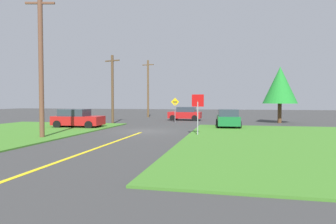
{
  "coord_description": "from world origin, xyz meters",
  "views": [
    {
      "loc": [
        6.32,
        -21.06,
        2.31
      ],
      "look_at": [
        0.91,
        4.34,
        1.33
      ],
      "focal_mm": 30.47,
      "sensor_mm": 36.0,
      "label": 1
    }
  ],
  "objects_px": {
    "car_approaching_junction": "(185,114)",
    "stop_sign": "(198,106)",
    "utility_pole_mid": "(112,88)",
    "utility_pole_far": "(148,88)",
    "parked_car_near_building": "(77,118)",
    "car_on_crossroad": "(228,118)",
    "direction_sign": "(175,107)",
    "oak_tree_left": "(280,85)",
    "utility_pole_near": "(41,63)"
  },
  "relations": [
    {
      "from": "utility_pole_near",
      "to": "utility_pole_far",
      "type": "bearing_deg",
      "value": 90.05
    },
    {
      "from": "utility_pole_mid",
      "to": "direction_sign",
      "type": "relative_size",
      "value": 2.62
    },
    {
      "from": "car_approaching_junction",
      "to": "oak_tree_left",
      "type": "distance_m",
      "value": 11.16
    },
    {
      "from": "stop_sign",
      "to": "car_on_crossroad",
      "type": "height_order",
      "value": "stop_sign"
    },
    {
      "from": "car_on_crossroad",
      "to": "stop_sign",
      "type": "bearing_deg",
      "value": 159.47
    },
    {
      "from": "car_on_crossroad",
      "to": "direction_sign",
      "type": "distance_m",
      "value": 7.23
    },
    {
      "from": "utility_pole_mid",
      "to": "utility_pole_far",
      "type": "xyz_separation_m",
      "value": [
        0.37,
        11.99,
        0.58
      ]
    },
    {
      "from": "utility_pole_near",
      "to": "utility_pole_mid",
      "type": "bearing_deg",
      "value": 91.9
    },
    {
      "from": "stop_sign",
      "to": "car_on_crossroad",
      "type": "bearing_deg",
      "value": -100.6
    },
    {
      "from": "car_on_crossroad",
      "to": "direction_sign",
      "type": "xyz_separation_m",
      "value": [
        -5.56,
        4.54,
        0.87
      ]
    },
    {
      "from": "utility_pole_near",
      "to": "oak_tree_left",
      "type": "xyz_separation_m",
      "value": [
        16.7,
        16.51,
        -0.64
      ]
    },
    {
      "from": "utility_pole_near",
      "to": "oak_tree_left",
      "type": "bearing_deg",
      "value": 44.68
    },
    {
      "from": "utility_pole_far",
      "to": "direction_sign",
      "type": "height_order",
      "value": "utility_pole_far"
    },
    {
      "from": "car_approaching_junction",
      "to": "stop_sign",
      "type": "bearing_deg",
      "value": 103.34
    },
    {
      "from": "direction_sign",
      "to": "car_on_crossroad",
      "type": "bearing_deg",
      "value": -39.21
    },
    {
      "from": "car_on_crossroad",
      "to": "utility_pole_mid",
      "type": "relative_size",
      "value": 0.56
    },
    {
      "from": "stop_sign",
      "to": "parked_car_near_building",
      "type": "distance_m",
      "value": 11.56
    },
    {
      "from": "car_approaching_junction",
      "to": "direction_sign",
      "type": "bearing_deg",
      "value": 85.6
    },
    {
      "from": "parked_car_near_building",
      "to": "direction_sign",
      "type": "relative_size",
      "value": 1.59
    },
    {
      "from": "car_on_crossroad",
      "to": "utility_pole_near",
      "type": "height_order",
      "value": "utility_pole_near"
    },
    {
      "from": "utility_pole_far",
      "to": "oak_tree_left",
      "type": "distance_m",
      "value": 18.31
    },
    {
      "from": "car_approaching_junction",
      "to": "parked_car_near_building",
      "type": "distance_m",
      "value": 14.01
    },
    {
      "from": "stop_sign",
      "to": "parked_car_near_building",
      "type": "xyz_separation_m",
      "value": [
        -10.89,
        3.68,
        -1.16
      ]
    },
    {
      "from": "direction_sign",
      "to": "utility_pole_mid",
      "type": "bearing_deg",
      "value": -159.25
    },
    {
      "from": "stop_sign",
      "to": "utility_pole_mid",
      "type": "bearing_deg",
      "value": -35.75
    },
    {
      "from": "utility_pole_mid",
      "to": "oak_tree_left",
      "type": "height_order",
      "value": "utility_pole_mid"
    },
    {
      "from": "stop_sign",
      "to": "utility_pole_far",
      "type": "bearing_deg",
      "value": -59.55
    },
    {
      "from": "utility_pole_near",
      "to": "utility_pole_far",
      "type": "distance_m",
      "value": 23.98
    },
    {
      "from": "utility_pole_mid",
      "to": "direction_sign",
      "type": "bearing_deg",
      "value": 20.75
    },
    {
      "from": "car_on_crossroad",
      "to": "utility_pole_mid",
      "type": "bearing_deg",
      "value": 75.48
    },
    {
      "from": "utility_pole_mid",
      "to": "car_approaching_junction",
      "type": "bearing_deg",
      "value": 45.03
    },
    {
      "from": "direction_sign",
      "to": "oak_tree_left",
      "type": "relative_size",
      "value": 0.45
    },
    {
      "from": "utility_pole_near",
      "to": "stop_sign",
      "type": "bearing_deg",
      "value": 19.15
    },
    {
      "from": "stop_sign",
      "to": "direction_sign",
      "type": "distance_m",
      "value": 11.64
    },
    {
      "from": "parked_car_near_building",
      "to": "utility_pole_far",
      "type": "bearing_deg",
      "value": 83.29
    },
    {
      "from": "stop_sign",
      "to": "car_approaching_junction",
      "type": "bearing_deg",
      "value": -72.33
    },
    {
      "from": "car_approaching_junction",
      "to": "parked_car_near_building",
      "type": "xyz_separation_m",
      "value": [
        -7.75,
        -11.68,
        0.0
      ]
    },
    {
      "from": "car_on_crossroad",
      "to": "utility_pole_mid",
      "type": "distance_m",
      "value": 12.26
    },
    {
      "from": "parked_car_near_building",
      "to": "oak_tree_left",
      "type": "distance_m",
      "value": 20.85
    },
    {
      "from": "stop_sign",
      "to": "car_approaching_junction",
      "type": "height_order",
      "value": "stop_sign"
    },
    {
      "from": "stop_sign",
      "to": "direction_sign",
      "type": "bearing_deg",
      "value": -65.85
    },
    {
      "from": "parked_car_near_building",
      "to": "direction_sign",
      "type": "xyz_separation_m",
      "value": [
        7.29,
        7.39,
        0.86
      ]
    },
    {
      "from": "utility_pole_near",
      "to": "utility_pole_far",
      "type": "height_order",
      "value": "utility_pole_near"
    },
    {
      "from": "oak_tree_left",
      "to": "utility_pole_far",
      "type": "bearing_deg",
      "value": 155.95
    },
    {
      "from": "car_on_crossroad",
      "to": "utility_pole_mid",
      "type": "xyz_separation_m",
      "value": [
        -11.71,
        2.21,
        2.87
      ]
    },
    {
      "from": "stop_sign",
      "to": "oak_tree_left",
      "type": "bearing_deg",
      "value": -112.86
    },
    {
      "from": "car_on_crossroad",
      "to": "utility_pole_far",
      "type": "xyz_separation_m",
      "value": [
        -11.34,
        14.2,
        3.45
      ]
    },
    {
      "from": "car_on_crossroad",
      "to": "utility_pole_near",
      "type": "distance_m",
      "value": 15.44
    },
    {
      "from": "car_approaching_junction",
      "to": "car_on_crossroad",
      "type": "bearing_deg",
      "value": 121.79
    },
    {
      "from": "direction_sign",
      "to": "stop_sign",
      "type": "bearing_deg",
      "value": -71.95
    }
  ]
}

